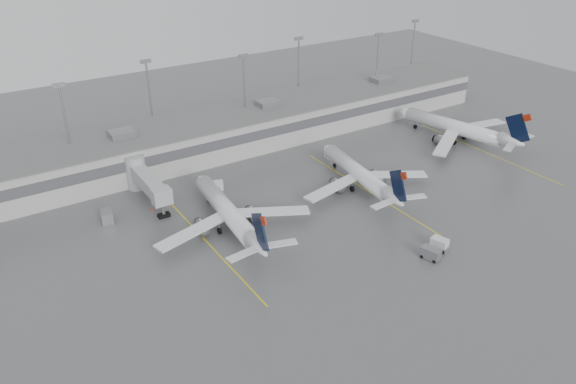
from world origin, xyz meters
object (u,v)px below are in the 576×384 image
jet_mid_right (361,174)px  baggage_tug (439,245)px  jet_mid_left (229,213)px  jet_far_right (459,128)px

jet_mid_right → baggage_tug: bearing=-88.3°
jet_mid_left → baggage_tug: (26.34, -24.45, -2.43)m
jet_mid_left → jet_far_right: (64.05, 6.06, 0.18)m
baggage_tug → jet_far_right: bearing=21.4°
jet_far_right → baggage_tug: jet_far_right is taller
jet_mid_right → baggage_tug: jet_mid_right is taller
jet_far_right → baggage_tug: 48.58m
jet_mid_right → baggage_tug: 24.48m
jet_mid_left → jet_mid_right: jet_mid_left is taller
jet_mid_left → jet_mid_right: 29.17m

